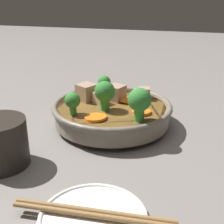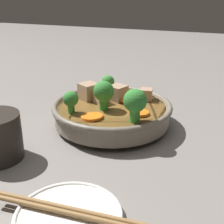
# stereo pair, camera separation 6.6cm
# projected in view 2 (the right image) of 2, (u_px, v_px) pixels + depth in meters

# --- Properties ---
(ground_plane) EXTENTS (3.00, 3.00, 0.00)m
(ground_plane) POSITION_uv_depth(u_px,v_px,m) (112.00, 125.00, 0.68)
(ground_plane) COLOR slate
(stirfry_bowl) EXTENTS (0.25, 0.25, 0.11)m
(stirfry_bowl) POSITION_uv_depth(u_px,v_px,m) (112.00, 110.00, 0.66)
(stirfry_bowl) COLOR slate
(stirfry_bowl) RESTS_ON ground_plane
(side_saucer) EXTENTS (0.14, 0.14, 0.01)m
(side_saucer) POSITION_uv_depth(u_px,v_px,m) (68.00, 217.00, 0.40)
(side_saucer) COLOR white
(side_saucer) RESTS_ON ground_plane
(chopsticks_pair) EXTENTS (0.21, 0.03, 0.01)m
(chopsticks_pair) POSITION_uv_depth(u_px,v_px,m) (68.00, 211.00, 0.40)
(chopsticks_pair) COLOR olive
(chopsticks_pair) RESTS_ON side_saucer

